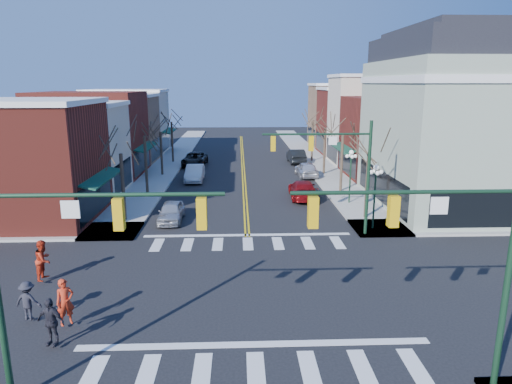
{
  "coord_description": "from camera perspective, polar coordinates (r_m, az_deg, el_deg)",
  "views": [
    {
      "loc": [
        -0.52,
        -19.58,
        9.36
      ],
      "look_at": [
        0.55,
        7.78,
        2.8
      ],
      "focal_mm": 32.0,
      "sensor_mm": 36.0,
      "label": 1
    }
  ],
  "objects": [
    {
      "name": "lamppost_corner",
      "position": [
        30.09,
        14.67,
        0.75
      ],
      "size": [
        0.36,
        0.36,
        4.33
      ],
      "color": "#14331E",
      "rests_on": "ground"
    },
    {
      "name": "pedestrian_dark_b",
      "position": [
        20.68,
        -26.62,
        -12.05
      ],
      "size": [
        1.11,
        0.74,
        1.61
      ],
      "primitive_type": "imported",
      "rotation": [
        0.0,
        0.0,
        3.0
      ],
      "color": "#212129",
      "rests_on": "sidewalk_left"
    },
    {
      "name": "lamppost_midblock",
      "position": [
        36.23,
        11.75,
        3.02
      ],
      "size": [
        0.36,
        0.36,
        4.33
      ],
      "color": "#14331E",
      "rests_on": "ground"
    },
    {
      "name": "car_left_far",
      "position": [
        53.34,
        -7.66,
        4.09
      ],
      "size": [
        2.83,
        5.66,
        1.54
      ],
      "primitive_type": "imported",
      "rotation": [
        0.0,
        0.0,
        -0.05
      ],
      "color": "black",
      "rests_on": "ground"
    },
    {
      "name": "tree_right_a",
      "position": [
        32.62,
        13.69,
        0.6
      ],
      "size": [
        0.24,
        0.24,
        4.62
      ],
      "primitive_type": "cylinder",
      "color": "#382B21",
      "rests_on": "ground"
    },
    {
      "name": "bldg_left_stucco_a",
      "position": [
        42.22,
        -23.07,
        4.77
      ],
      "size": [
        10.0,
        7.0,
        7.5
      ],
      "primitive_type": "cube",
      "color": "beige",
      "rests_on": "ground"
    },
    {
      "name": "bldg_right_brick_a",
      "position": [
        48.37,
        17.24,
        6.51
      ],
      "size": [
        10.0,
        8.5,
        8.0
      ],
      "primitive_type": "cube",
      "color": "maroon",
      "rests_on": "ground"
    },
    {
      "name": "car_left_mid",
      "position": [
        44.94,
        -7.66,
        2.34
      ],
      "size": [
        1.65,
        4.72,
        1.56
      ],
      "primitive_type": "imported",
      "rotation": [
        0.0,
        0.0,
        -0.0
      ],
      "color": "silver",
      "rests_on": "ground"
    },
    {
      "name": "tree_left_b",
      "position": [
        39.96,
        -13.59,
        3.24
      ],
      "size": [
        0.24,
        0.24,
        5.04
      ],
      "primitive_type": "cylinder",
      "color": "#382B21",
      "rests_on": "ground"
    },
    {
      "name": "sidewalk_right",
      "position": [
        41.7,
        10.67,
        0.37
      ],
      "size": [
        3.5,
        70.0,
        0.15
      ],
      "primitive_type": "cube",
      "color": "#9E9B93",
      "rests_on": "ground"
    },
    {
      "name": "pedestrian_red_b",
      "position": [
        24.27,
        -25.03,
        -7.68
      ],
      "size": [
        0.79,
        0.99,
        1.96
      ],
      "primitive_type": "imported",
      "rotation": [
        0.0,
        0.0,
        1.52
      ],
      "color": "red",
      "rests_on": "sidewalk_left"
    },
    {
      "name": "car_right_mid",
      "position": [
        46.86,
        6.31,
        2.84
      ],
      "size": [
        2.15,
        4.69,
        1.56
      ],
      "primitive_type": "imported",
      "rotation": [
        0.0,
        0.0,
        3.21
      ],
      "color": "silver",
      "rests_on": "ground"
    },
    {
      "name": "traffic_mast_near_right",
      "position": [
        14.38,
        23.02,
        -6.53
      ],
      "size": [
        6.6,
        0.28,
        7.2
      ],
      "color": "#14331E",
      "rests_on": "ground"
    },
    {
      "name": "ground",
      "position": [
        21.71,
        -0.65,
        -12.08
      ],
      "size": [
        160.0,
        160.0,
        0.0
      ],
      "primitive_type": "plane",
      "color": "black",
      "rests_on": "ground"
    },
    {
      "name": "tree_left_c",
      "position": [
        47.77,
        -11.74,
        4.67
      ],
      "size": [
        0.24,
        0.24,
        4.55
      ],
      "primitive_type": "cylinder",
      "color": "#382B21",
      "rests_on": "ground"
    },
    {
      "name": "bldg_left_tan",
      "position": [
        57.58,
        -17.45,
        7.42
      ],
      "size": [
        10.0,
        7.5,
        7.8
      ],
      "primitive_type": "cube",
      "color": "#9E7757",
      "rests_on": "ground"
    },
    {
      "name": "bldg_left_brick_b",
      "position": [
        49.67,
        -19.92,
        6.77
      ],
      "size": [
        10.0,
        9.0,
        8.5
      ],
      "primitive_type": "cube",
      "color": "maroon",
      "rests_on": "ground"
    },
    {
      "name": "pedestrian_dark_a",
      "position": [
        18.48,
        -24.3,
        -14.54
      ],
      "size": [
        1.14,
        0.71,
        1.8
      ],
      "primitive_type": "imported",
      "rotation": [
        0.0,
        0.0,
        -0.27
      ],
      "color": "#23222A",
      "rests_on": "sidewalk_left"
    },
    {
      "name": "car_left_near",
      "position": [
        32.11,
        -10.56,
        -2.44
      ],
      "size": [
        1.63,
        4.01,
        1.36
      ],
      "primitive_type": "imported",
      "rotation": [
        0.0,
        0.0,
        -0.01
      ],
      "color": "#B5B6BA",
      "rests_on": "ground"
    },
    {
      "name": "victorian_corner",
      "position": [
        38.19,
        24.51,
        8.22
      ],
      "size": [
        12.25,
        14.25,
        13.3
      ],
      "color": "#94A28C",
      "rests_on": "ground"
    },
    {
      "name": "car_right_near",
      "position": [
        37.97,
        5.88,
        0.31
      ],
      "size": [
        2.27,
        5.28,
        1.52
      ],
      "primitive_type": "imported",
      "rotation": [
        0.0,
        0.0,
        3.11
      ],
      "color": "maroon",
      "rests_on": "ground"
    },
    {
      "name": "tree_right_d",
      "position": [
        55.73,
        7.04,
        6.29
      ],
      "size": [
        0.24,
        0.24,
        4.97
      ],
      "primitive_type": "cylinder",
      "color": "#382B21",
      "rests_on": "ground"
    },
    {
      "name": "bldg_right_brick_b",
      "position": [
        62.87,
        12.68,
        8.49
      ],
      "size": [
        10.0,
        8.0,
        8.5
      ],
      "primitive_type": "cube",
      "color": "maroon",
      "rests_on": "ground"
    },
    {
      "name": "bldg_right_tan",
      "position": [
        70.59,
        11.04,
        9.29
      ],
      "size": [
        10.0,
        8.0,
        9.0
      ],
      "primitive_type": "cube",
      "color": "#9E7757",
      "rests_on": "ground"
    },
    {
      "name": "tree_right_c",
      "position": [
        47.93,
        8.55,
        5.0
      ],
      "size": [
        0.24,
        0.24,
        4.83
      ],
      "primitive_type": "cylinder",
      "color": "#382B21",
      "rests_on": "ground"
    },
    {
      "name": "car_right_far",
      "position": [
        54.96,
        5.05,
        4.49
      ],
      "size": [
        1.91,
        5.07,
        1.65
      ],
      "primitive_type": "imported",
      "rotation": [
        0.0,
        0.0,
        3.17
      ],
      "color": "black",
      "rests_on": "ground"
    },
    {
      "name": "bldg_left_brick_a",
      "position": [
        35.14,
        -27.48,
        3.17
      ],
      "size": [
        10.0,
        8.5,
        8.0
      ],
      "primitive_type": "cube",
      "color": "maroon",
      "rests_on": "ground"
    },
    {
      "name": "traffic_mast_near_left",
      "position": [
        13.97,
        -23.36,
        -7.14
      ],
      "size": [
        6.6,
        0.28,
        7.2
      ],
      "color": "#14331E",
      "rests_on": "ground"
    },
    {
      "name": "pedestrian_red_a",
      "position": [
        19.65,
        -22.75,
        -12.56
      ],
      "size": [
        0.82,
        0.77,
        1.87
      ],
      "primitive_type": "imported",
      "rotation": [
        0.0,
        0.0,
        0.64
      ],
      "color": "red",
      "rests_on": "sidewalk_left"
    },
    {
      "name": "bldg_left_stucco_b",
      "position": [
        65.04,
        -15.71,
        8.34
      ],
      "size": [
        10.0,
        8.0,
        8.2
      ],
      "primitive_type": "cube",
      "color": "beige",
      "rests_on": "ground"
    },
    {
      "name": "tree_left_d",
      "position": [
        55.57,
        -10.42,
        6.11
      ],
      "size": [
        0.24,
        0.24,
        4.9
      ],
      "primitive_type": "cylinder",
      "color": "#382B21",
      "rests_on": "ground"
    },
    {
      "name": "sidewalk_left",
      "position": [
        41.48,
        -13.62,
        0.15
      ],
      "size": [
        3.5,
        70.0,
        0.15
      ],
      "primitive_type": "cube",
      "color": "#9E9B93",
      "rests_on": "ground"
    },
    {
      "name": "traffic_mast_far_right",
      "position": [
        28.04,
        10.32,
        3.71
      ],
      "size": [
        6.6,
        0.28,
        7.2
      ],
      "color": "#14331E",
      "rests_on": "ground"
    },
    {
      "name": "tree_right_b",
      "position": [
        40.17,
        10.65,
        3.54
      ],
      "size": [
        0.24,
        0.24,
        5.18
      ],
      "primitive_type": "cylinder",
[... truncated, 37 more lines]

